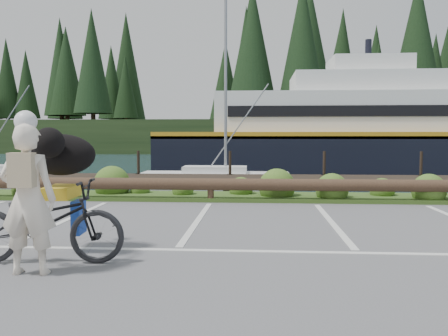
{
  "coord_description": "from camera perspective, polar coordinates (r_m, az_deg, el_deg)",
  "views": [
    {
      "loc": [
        1.16,
        -7.16,
        1.69
      ],
      "look_at": [
        0.58,
        1.18,
        1.1
      ],
      "focal_mm": 38.0,
      "sensor_mm": 36.0,
      "label": 1
    }
  ],
  "objects": [
    {
      "name": "bicycle",
      "position": [
        6.67,
        -20.82,
        -6.05
      ],
      "size": [
        2.15,
        0.88,
        1.1
      ],
      "primitive_type": "imported",
      "rotation": [
        0.0,
        0.0,
        1.64
      ],
      "color": "black",
      "rests_on": "ground"
    },
    {
      "name": "harbor_backdrop",
      "position": [
        85.7,
        3.5,
        2.87
      ],
      "size": [
        170.0,
        160.0,
        30.0
      ],
      "color": "#1B3543",
      "rests_on": "ground"
    },
    {
      "name": "vegetation_strip",
      "position": [
        12.62,
        -1.3,
        -3.44
      ],
      "size": [
        34.0,
        1.6,
        0.1
      ],
      "primitive_type": "cube",
      "color": "#3D5B21",
      "rests_on": "ground"
    },
    {
      "name": "ground",
      "position": [
        7.45,
        -5.12,
        -9.09
      ],
      "size": [
        72.0,
        72.0,
        0.0
      ],
      "primitive_type": "plane",
      "color": "#58585A"
    },
    {
      "name": "cyclist",
      "position": [
        6.17,
        -22.51,
        -3.5
      ],
      "size": [
        0.7,
        0.48,
        1.82
      ],
      "primitive_type": "imported",
      "rotation": [
        0.0,
        0.0,
        3.21
      ],
      "color": "#F5E6CF",
      "rests_on": "ground"
    },
    {
      "name": "dog",
      "position": [
        7.21,
        -19.1,
        1.52
      ],
      "size": [
        0.58,
        1.07,
        0.6
      ],
      "primitive_type": "ellipsoid",
      "rotation": [
        0.0,
        0.0,
        1.64
      ],
      "color": "black",
      "rests_on": "bicycle"
    },
    {
      "name": "log_rail",
      "position": [
        11.94,
        -1.61,
        -4.12
      ],
      "size": [
        32.0,
        0.3,
        0.6
      ],
      "primitive_type": null,
      "color": "#443021",
      "rests_on": "ground"
    }
  ]
}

